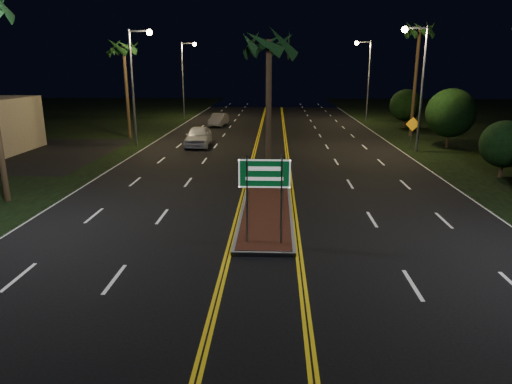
# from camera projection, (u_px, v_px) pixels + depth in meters

# --- Properties ---
(ground) EXTENTS (120.00, 120.00, 0.00)m
(ground) POSITION_uv_depth(u_px,v_px,m) (262.00, 282.00, 13.74)
(ground) COLOR black
(ground) RESTS_ON ground
(median_island) EXTENTS (2.25, 10.25, 0.17)m
(median_island) POSITION_uv_depth(u_px,v_px,m) (267.00, 209.00, 20.46)
(median_island) COLOR gray
(median_island) RESTS_ON ground
(highway_sign) EXTENTS (1.80, 0.08, 3.20)m
(highway_sign) POSITION_uv_depth(u_px,v_px,m) (264.00, 182.00, 15.79)
(highway_sign) COLOR gray
(highway_sign) RESTS_ON ground
(streetlight_left_mid) EXTENTS (1.91, 0.44, 9.00)m
(streetlight_left_mid) POSITION_uv_depth(u_px,v_px,m) (137.00, 74.00, 35.78)
(streetlight_left_mid) COLOR gray
(streetlight_left_mid) RESTS_ON ground
(streetlight_left_far) EXTENTS (1.91, 0.44, 9.00)m
(streetlight_left_far) POSITION_uv_depth(u_px,v_px,m) (186.00, 71.00, 55.03)
(streetlight_left_far) COLOR gray
(streetlight_left_far) RESTS_ON ground
(streetlight_right_mid) EXTENTS (1.91, 0.44, 9.00)m
(streetlight_right_mid) POSITION_uv_depth(u_px,v_px,m) (418.00, 75.00, 32.96)
(streetlight_right_mid) COLOR gray
(streetlight_right_mid) RESTS_ON ground
(streetlight_right_far) EXTENTS (1.91, 0.44, 9.00)m
(streetlight_right_far) POSITION_uv_depth(u_px,v_px,m) (366.00, 71.00, 52.21)
(streetlight_right_far) COLOR gray
(streetlight_right_far) RESTS_ON ground
(palm_median) EXTENTS (2.40, 2.40, 8.30)m
(palm_median) POSITION_uv_depth(u_px,v_px,m) (269.00, 44.00, 21.90)
(palm_median) COLOR #382819
(palm_median) RESTS_ON ground
(palm_left_far) EXTENTS (2.40, 2.40, 8.80)m
(palm_left_far) POSITION_uv_depth(u_px,v_px,m) (123.00, 48.00, 39.16)
(palm_left_far) COLOR #382819
(palm_left_far) RESTS_ON ground
(palm_right_far) EXTENTS (2.40, 2.40, 10.30)m
(palm_right_far) POSITION_uv_depth(u_px,v_px,m) (420.00, 32.00, 39.64)
(palm_right_far) COLOR #382819
(palm_right_far) RESTS_ON ground
(shrub_near) EXTENTS (2.70, 2.70, 3.30)m
(shrub_near) POSITION_uv_depth(u_px,v_px,m) (504.00, 144.00, 26.13)
(shrub_near) COLOR #382819
(shrub_near) RESTS_ON ground
(shrub_mid) EXTENTS (3.78, 3.78, 4.62)m
(shrub_mid) POSITION_uv_depth(u_px,v_px,m) (451.00, 113.00, 35.53)
(shrub_mid) COLOR #382819
(shrub_mid) RESTS_ON ground
(shrub_far) EXTENTS (3.24, 3.24, 3.96)m
(shrub_far) POSITION_uv_depth(u_px,v_px,m) (406.00, 105.00, 47.19)
(shrub_far) COLOR #382819
(shrub_far) RESTS_ON ground
(car_near) EXTENTS (2.50, 5.59, 1.85)m
(car_near) POSITION_uv_depth(u_px,v_px,m) (198.00, 135.00, 36.74)
(car_near) COLOR white
(car_near) RESTS_ON ground
(car_far) EXTENTS (2.53, 4.79, 1.52)m
(car_far) POSITION_uv_depth(u_px,v_px,m) (219.00, 119.00, 49.35)
(car_far) COLOR #A3A3AC
(car_far) RESTS_ON ground
(warning_sign) EXTENTS (1.06, 0.08, 2.53)m
(warning_sign) POSITION_uv_depth(u_px,v_px,m) (412.00, 129.00, 34.77)
(warning_sign) COLOR gray
(warning_sign) RESTS_ON ground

